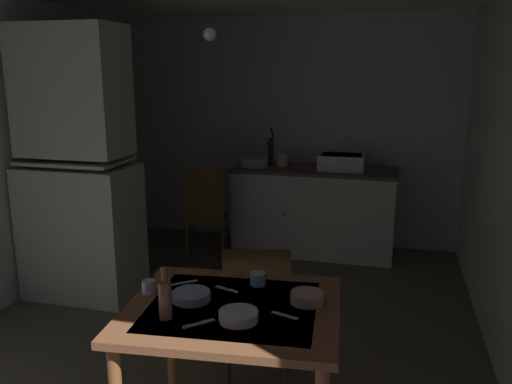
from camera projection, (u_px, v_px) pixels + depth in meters
name	position (u px, v px, depth m)	size (l,w,h in m)	color
ground_plane	(225.00, 329.00, 3.74)	(5.30, 5.30, 0.00)	brown
wall_back	(288.00, 131.00, 5.54)	(3.65, 0.10, 2.37)	#B3C7B5
hutch_cabinet	(78.00, 175.00, 4.13)	(0.88, 0.54, 2.16)	beige
counter_cabinet	(314.00, 210.00, 5.28)	(1.61, 0.64, 0.87)	beige
sink_basin	(342.00, 162.00, 5.10)	(0.44, 0.34, 0.15)	white
hand_pump	(271.00, 149.00, 5.30)	(0.05, 0.27, 0.39)	#232328
mixing_bowl_counter	(254.00, 162.00, 5.27)	(0.28, 0.28, 0.09)	#ADD1C1
stoneware_crock	(283.00, 159.00, 5.28)	(0.11, 0.11, 0.14)	beige
dining_table	(233.00, 327.00, 2.40)	(1.04, 0.92, 0.77)	brown
chair_far_side	(258.00, 306.00, 3.07)	(0.47, 0.47, 0.85)	#4C371F
chair_by_counter	(205.00, 214.00, 4.96)	(0.49, 0.49, 0.94)	#453B1C
serving_bowl_wide	(191.00, 296.00, 2.42)	(0.18, 0.18, 0.04)	#9EB2C6
soup_bowl_small	(307.00, 298.00, 2.40)	(0.16, 0.16, 0.05)	tan
sauce_dish	(238.00, 316.00, 2.22)	(0.17, 0.17, 0.04)	white
mug_tall	(258.00, 279.00, 2.60)	(0.08, 0.08, 0.06)	#ADD1C1
teacup_cream	(149.00, 287.00, 2.50)	(0.07, 0.07, 0.06)	white
glass_bottle	(165.00, 298.00, 2.23)	(0.06, 0.06, 0.24)	olive
table_knife	(178.00, 284.00, 2.61)	(0.21, 0.02, 0.01)	silver
teaspoon_near_bowl	(227.00, 289.00, 2.54)	(0.13, 0.02, 0.01)	beige
teaspoon_by_cup	(285.00, 316.00, 2.27)	(0.13, 0.02, 0.01)	beige
serving_spoon	(199.00, 324.00, 2.20)	(0.14, 0.02, 0.01)	beige
pendant_bulb	(210.00, 34.00, 3.15)	(0.08, 0.08, 0.08)	#F9EFCC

